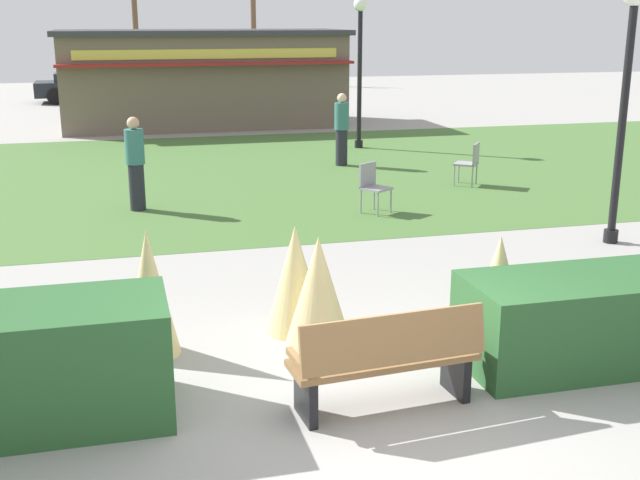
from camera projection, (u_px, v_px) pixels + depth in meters
ground_plane at (379, 415)px, 7.01m from camera, size 80.00×80.00×0.00m
lawn_patch at (215, 175)px, 17.71m from camera, size 36.00×12.00×0.01m
park_bench at (387, 359)px, 7.00m from camera, size 1.74×0.66×0.95m
hedge_left at (15, 367)px, 6.74m from camera, size 2.58×1.10×1.06m
hedge_right at (587, 320)px, 7.98m from camera, size 2.49×1.10×0.91m
ornamental_grass_behind_left at (318, 292)px, 8.36m from camera, size 0.72×0.72×1.20m
ornamental_grass_behind_right at (498, 286)px, 8.63m from camera, size 0.67×0.67×1.13m
ornamental_grass_behind_center at (149, 293)px, 8.12m from camera, size 0.59×0.59×1.33m
ornamental_grass_behind_far at (295, 279)px, 8.75m from camera, size 0.68×0.68×1.21m
lamppost_mid at (626, 82)px, 11.75m from camera, size 0.36×0.36×3.89m
lamppost_far at (360, 54)px, 20.78m from camera, size 0.36×0.36×3.89m
food_kiosk at (203, 78)px, 25.53m from camera, size 9.02×4.08×3.01m
cafe_chair_west at (470, 160)px, 16.48m from camera, size 0.62×0.62×0.89m
cafe_chair_east at (372, 183)px, 14.18m from camera, size 0.61×0.61×0.89m
person_strolling at (342, 129)px, 18.64m from camera, size 0.34×0.34×1.69m
person_standing at (136, 163)px, 14.26m from camera, size 0.34×0.34×1.69m
parked_car_west_slot at (88, 86)px, 33.00m from camera, size 4.22×2.10×1.20m
parked_car_center_slot at (221, 83)px, 34.33m from camera, size 4.25×2.16×1.20m
tree_left_bg at (254, 29)px, 41.69m from camera, size 0.91×0.96×6.34m
tree_right_bg at (135, 18)px, 39.86m from camera, size 0.91×0.96×7.43m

